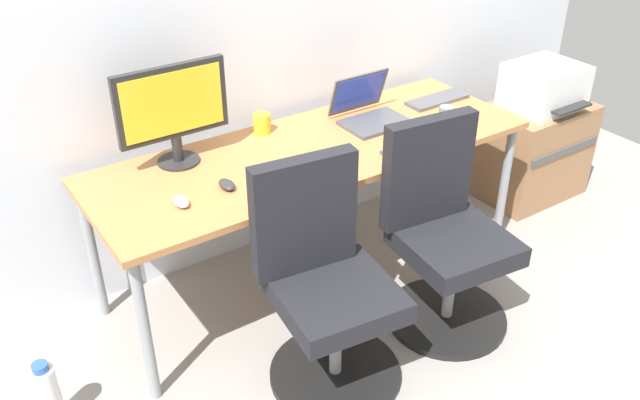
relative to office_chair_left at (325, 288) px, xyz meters
The scene contains 16 objects.
ground_plane 0.77m from the office_chair_left, 60.24° to the left, with size 5.28×5.28×0.00m, color gray.
desk 0.68m from the office_chair_left, 60.24° to the left, with size 2.03×0.71×0.71m.
office_chair_left is the anchor object (origin of this frame).
office_chair_right 0.62m from the office_chair_left, ahead, with size 0.54×0.54×0.94m.
side_cabinet 1.90m from the office_chair_left, 15.95° to the left, with size 0.60×0.42×0.56m.
printer 1.91m from the office_chair_left, 15.93° to the left, with size 0.38×0.40×0.24m.
water_bottle_on_floor 1.11m from the office_chair_left, 161.91° to the left, with size 0.09×0.09×0.31m.
desktop_monitor 0.96m from the office_chair_left, 107.06° to the left, with size 0.48×0.18×0.43m.
open_laptop 1.01m from the office_chair_left, 43.09° to the left, with size 0.31×0.29×0.22m.
keyboard_by_monitor 1.33m from the office_chair_left, 29.41° to the left, with size 0.34×0.12×0.02m, color #515156.
keyboard_by_laptop 0.80m from the office_chair_left, 22.20° to the left, with size 0.34×0.12×0.02m, color #515156.
mouse_by_monitor 0.57m from the office_chair_left, 110.24° to the left, with size 0.06×0.10×0.03m, color #2D2D2D.
mouse_by_laptop 0.65m from the office_chair_left, 130.50° to the left, with size 0.06×0.10×0.03m, color #B7B7B7.
coffee_mug 0.91m from the office_chair_left, 75.78° to the left, with size 0.08×0.08×0.09m, color yellow.
pen_cup 1.08m from the office_chair_left, 22.12° to the left, with size 0.07×0.07×0.10m, color slate.
phone_near_monitor 0.44m from the office_chair_left, 94.70° to the left, with size 0.07×0.14×0.01m, color black.
Camera 1 is at (-1.50, -2.26, 2.08)m, focal length 38.15 mm.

